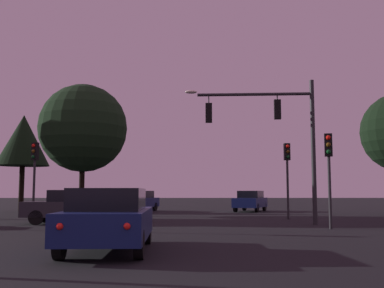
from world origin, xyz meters
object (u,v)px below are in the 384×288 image
at_px(tree_behind_sign, 83,128).
at_px(traffic_light_far_side, 329,161).
at_px(traffic_light_median, 287,165).
at_px(car_nearside_lane, 109,218).
at_px(tree_left_far, 23,141).
at_px(car_crossing_left, 74,206).
at_px(car_parked_lot, 250,201).
at_px(car_far_lane, 138,201).
at_px(traffic_signal_mast_arm, 275,126).
at_px(traffic_light_corner_left, 34,165).

bearing_deg(tree_behind_sign, traffic_light_far_side, -41.23).
height_order(traffic_light_median, traffic_light_far_side, traffic_light_median).
xyz_separation_m(car_nearside_lane, tree_left_far, (-10.09, 22.64, 4.41)).
bearing_deg(car_nearside_lane, traffic_light_far_side, 41.20).
bearing_deg(car_nearside_lane, tree_behind_sign, 104.69).
height_order(car_crossing_left, car_parked_lot, same).
height_order(car_crossing_left, car_far_lane, same).
distance_m(traffic_signal_mast_arm, car_nearside_lane, 11.71).
relative_size(car_far_lane, car_parked_lot, 1.01).
bearing_deg(car_nearside_lane, traffic_signal_mast_arm, 57.48).
bearing_deg(traffic_light_corner_left, tree_behind_sign, 75.99).
height_order(traffic_light_median, tree_left_far, tree_left_far).
relative_size(traffic_signal_mast_arm, car_parked_lot, 1.50).
height_order(traffic_signal_mast_arm, tree_behind_sign, tree_behind_sign).
height_order(traffic_light_far_side, car_crossing_left, traffic_light_far_side).
bearing_deg(traffic_light_far_side, tree_left_far, 137.59).
xyz_separation_m(car_parked_lot, tree_left_far, (-16.78, -0.25, 4.41)).
distance_m(traffic_signal_mast_arm, traffic_light_median, 4.12).
bearing_deg(car_parked_lot, tree_left_far, -179.13).
xyz_separation_m(traffic_light_corner_left, traffic_light_median, (13.03, 1.00, 0.06)).
bearing_deg(tree_left_far, traffic_light_median, -29.13).
xyz_separation_m(traffic_light_median, car_nearside_lane, (-7.28, -12.96, -2.06)).
height_order(car_crossing_left, tree_behind_sign, tree_behind_sign).
distance_m(car_far_lane, tree_behind_sign, 8.07).
distance_m(car_nearside_lane, car_far_lane, 23.11).
xyz_separation_m(traffic_light_corner_left, tree_behind_sign, (1.27, 5.11, 2.57)).
relative_size(car_crossing_left, car_far_lane, 1.01).
relative_size(traffic_light_corner_left, car_nearside_lane, 0.84).
height_order(traffic_light_median, car_nearside_lane, traffic_light_median).
relative_size(traffic_signal_mast_arm, tree_left_far, 0.92).
height_order(car_parked_lot, tree_left_far, tree_left_far).
relative_size(traffic_light_corner_left, tree_left_far, 0.55).
relative_size(car_nearside_lane, car_crossing_left, 1.04).
bearing_deg(car_far_lane, traffic_light_far_side, -61.11).
xyz_separation_m(car_nearside_lane, tree_behind_sign, (-4.47, 17.07, 4.57)).
relative_size(car_far_lane, tree_behind_sign, 0.55).
xyz_separation_m(car_nearside_lane, car_parked_lot, (6.69, 22.89, -0.00)).
xyz_separation_m(traffic_light_median, tree_behind_sign, (-11.76, 4.11, 2.51)).
relative_size(traffic_light_far_side, car_far_lane, 0.84).
distance_m(traffic_light_median, car_nearside_lane, 15.01).
bearing_deg(traffic_signal_mast_arm, tree_left_far, 140.48).
height_order(traffic_light_corner_left, car_parked_lot, traffic_light_corner_left).
bearing_deg(tree_behind_sign, car_crossing_left, -80.04).
distance_m(car_nearside_lane, car_parked_lot, 23.85).
xyz_separation_m(traffic_light_corner_left, tree_left_far, (-4.34, 10.68, 2.41)).
bearing_deg(tree_behind_sign, tree_left_far, 135.22).
xyz_separation_m(traffic_light_corner_left, traffic_light_far_side, (13.25, -5.39, -0.14)).
xyz_separation_m(traffic_light_far_side, tree_left_far, (-17.59, 16.07, 2.54)).
xyz_separation_m(traffic_signal_mast_arm, car_crossing_left, (-9.19, 0.51, -3.65)).
bearing_deg(traffic_light_median, car_far_lane, 131.32).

